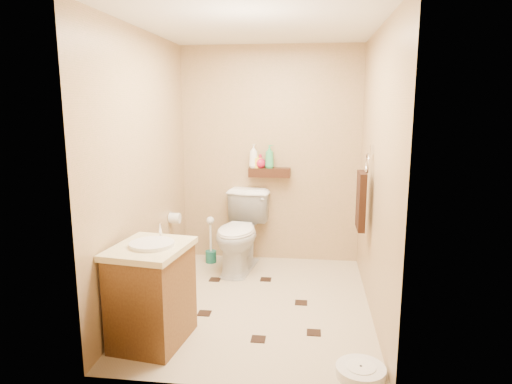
# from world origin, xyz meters

# --- Properties ---
(ground) EXTENTS (2.50, 2.50, 0.00)m
(ground) POSITION_xyz_m (0.00, 0.00, 0.00)
(ground) COLOR #BFAA8C
(ground) RESTS_ON ground
(wall_back) EXTENTS (2.00, 0.04, 2.40)m
(wall_back) POSITION_xyz_m (0.00, 1.25, 1.20)
(wall_back) COLOR tan
(wall_back) RESTS_ON ground
(wall_front) EXTENTS (2.00, 0.04, 2.40)m
(wall_front) POSITION_xyz_m (0.00, -1.25, 1.20)
(wall_front) COLOR tan
(wall_front) RESTS_ON ground
(wall_left) EXTENTS (0.04, 2.50, 2.40)m
(wall_left) POSITION_xyz_m (-1.00, 0.00, 1.20)
(wall_left) COLOR tan
(wall_left) RESTS_ON ground
(wall_right) EXTENTS (0.04, 2.50, 2.40)m
(wall_right) POSITION_xyz_m (1.00, 0.00, 1.20)
(wall_right) COLOR tan
(wall_right) RESTS_ON ground
(ceiling) EXTENTS (2.00, 2.50, 0.02)m
(ceiling) POSITION_xyz_m (0.00, 0.00, 2.40)
(ceiling) COLOR silver
(ceiling) RESTS_ON wall_back
(wall_shelf) EXTENTS (0.46, 0.14, 0.10)m
(wall_shelf) POSITION_xyz_m (0.00, 1.17, 1.02)
(wall_shelf) COLOR #3B1C10
(wall_shelf) RESTS_ON wall_back
(floor_accents) EXTENTS (1.11, 1.31, 0.01)m
(floor_accents) POSITION_xyz_m (0.02, -0.04, 0.00)
(floor_accents) COLOR black
(floor_accents) RESTS_ON ground
(toilet) EXTENTS (0.58, 0.88, 0.84)m
(toilet) POSITION_xyz_m (-0.28, 0.83, 0.42)
(toilet) COLOR white
(toilet) RESTS_ON ground
(vanity) EXTENTS (0.59, 0.68, 0.87)m
(vanity) POSITION_xyz_m (-0.70, -0.74, 0.39)
(vanity) COLOR brown
(vanity) RESTS_ON ground
(bathroom_scale) EXTENTS (0.42, 0.42, 0.07)m
(bathroom_scale) POSITION_xyz_m (0.82, -1.01, 0.03)
(bathroom_scale) COLOR silver
(bathroom_scale) RESTS_ON ground
(toilet_brush) EXTENTS (0.12, 0.12, 0.53)m
(toilet_brush) POSITION_xyz_m (-0.65, 1.01, 0.19)
(toilet_brush) COLOR #186356
(toilet_brush) RESTS_ON ground
(towel_ring) EXTENTS (0.12, 0.30, 0.76)m
(towel_ring) POSITION_xyz_m (0.91, 0.25, 0.95)
(towel_ring) COLOR silver
(towel_ring) RESTS_ON wall_right
(toilet_paper) EXTENTS (0.12, 0.11, 0.12)m
(toilet_paper) POSITION_xyz_m (-0.94, 0.65, 0.60)
(toilet_paper) COLOR silver
(toilet_paper) RESTS_ON wall_left
(bottle_a) EXTENTS (0.13, 0.13, 0.26)m
(bottle_a) POSITION_xyz_m (-0.18, 1.17, 1.20)
(bottle_a) COLOR white
(bottle_a) RESTS_ON wall_shelf
(bottle_b) EXTENTS (0.11, 0.11, 0.17)m
(bottle_b) POSITION_xyz_m (-0.14, 1.17, 1.16)
(bottle_b) COLOR yellow
(bottle_b) RESTS_ON wall_shelf
(bottle_c) EXTENTS (0.17, 0.17, 0.15)m
(bottle_c) POSITION_xyz_m (-0.10, 1.17, 1.15)
(bottle_c) COLOR #B91536
(bottle_c) RESTS_ON wall_shelf
(bottle_d) EXTENTS (0.14, 0.14, 0.26)m
(bottle_d) POSITION_xyz_m (-0.00, 1.17, 1.20)
(bottle_d) COLOR #38A864
(bottle_d) RESTS_ON wall_shelf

